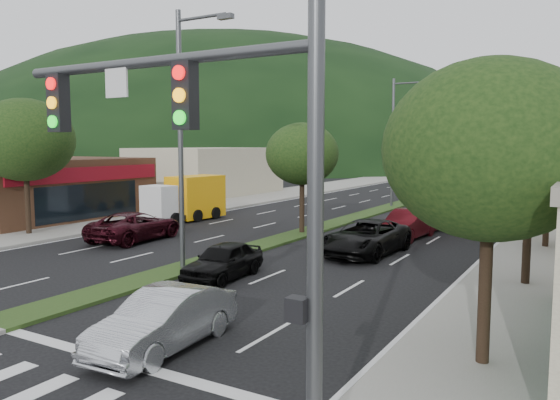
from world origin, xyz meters
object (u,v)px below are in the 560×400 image
Objects in this scene: tree_med_far at (430,144)px; car_queue_a at (223,261)px; streetlight_mid at (395,136)px; tree_l_a at (25,140)px; car_queue_c at (408,224)px; sedan_silver at (164,320)px; car_queue_d at (366,237)px; motorhome at (447,191)px; tree_med_near at (302,154)px; suv_maroon at (135,226)px; traffic_signal at (223,164)px; tree_r_c at (550,149)px; car_queue_b at (469,217)px; tree_r_b at (532,142)px; box_truck at (188,200)px; streetlight_near at (184,128)px; tree_r_a at (490,150)px.

car_queue_a is (2.21, -36.32, -4.33)m from tree_med_far.
tree_med_far is 0.69× the size of streetlight_mid.
car_queue_c is (17.97, 9.57, -4.42)m from tree_l_a.
car_queue_d is at bearing 86.76° from sedan_silver.
motorhome is at bearing 94.35° from car_queue_c.
streetlight_mid is 1.80× the size of car_queue_d.
tree_med_near is 9.62m from suv_maroon.
traffic_signal is 0.71× the size of motorhome.
car_queue_a is at bearing 111.25° from sedan_silver.
sedan_silver is 0.80× the size of suv_maroon.
tree_r_c is 9.64m from car_queue_d.
car_queue_a is 17.73m from car_queue_b.
suv_maroon is at bearing 17.71° from tree_l_a.
tree_med_near is (-12.00, 6.00, -0.61)m from tree_r_b.
streetlight_mid is at bearing -111.92° from suv_maroon.
car_queue_b is at bearing 73.30° from car_queue_c.
box_truck is at bearing -177.67° from tree_r_c.
tree_med_near reaches higher than car_queue_c.
car_queue_c is at bearing -77.38° from tree_med_far.
tree_r_b reaches higher than box_truck.
motorhome is at bearing 125.86° from car_queue_b.
box_truck is (-14.09, 4.57, 0.59)m from car_queue_d.
tree_med_far is 0.69× the size of streetlight_near.
tree_r_b is at bearing -43.19° from car_queue_c.
streetlight_near reaches higher than tree_r_a.
streetlight_mid is at bearing 61.08° from tree_l_a.
tree_r_b is 0.69× the size of streetlight_near.
streetlight_mid is (-11.79, 21.00, 0.55)m from tree_r_b.
tree_med_near is at bearing -170.54° from tree_r_c.
tree_r_b reaches higher than car_queue_d.
car_queue_a is (-9.79, 3.68, -4.15)m from tree_r_a.
tree_med_near is at bearing 32.62° from tree_l_a.
streetlight_near is (12.71, -2.00, 0.40)m from tree_l_a.
sedan_silver is at bearing -158.76° from tree_r_a.
motorhome is (14.69, 7.96, 0.62)m from box_truck.
tree_med_far is (-9.03, 45.54, 0.36)m from traffic_signal.
tree_r_b reaches higher than car_queue_b.
tree_r_a is (2.97, 5.54, 0.17)m from traffic_signal.
tree_r_a is 0.66× the size of streetlight_near.
tree_med_far is 18.08m from motorhome.
motorhome is (12.18, 15.18, 1.23)m from suv_maroon.
streetlight_near reaches higher than box_truck.
streetlight_mid is 2.16× the size of car_queue_c.
tree_r_b is at bearing -26.57° from tree_med_near.
tree_r_b is 0.70× the size of motorhome.
tree_med_near is at bearing -157.90° from car_queue_c.
tree_med_far is 43.19m from sedan_silver.
tree_r_a is 12.48m from streetlight_near.
motorhome is at bearing 75.50° from car_queue_a.
tree_r_c is 0.66× the size of motorhome.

